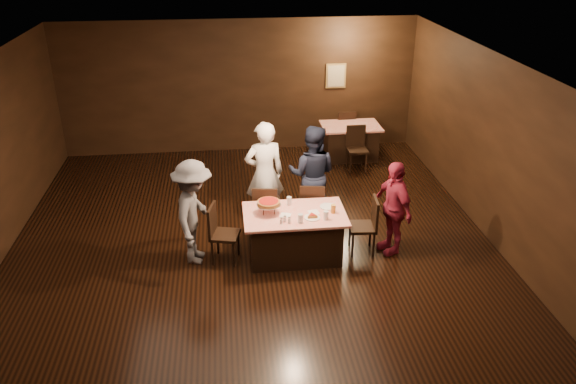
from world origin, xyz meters
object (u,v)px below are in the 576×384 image
Objects in this scene: chair_end_right at (362,226)px; glass_back at (289,201)px; chair_end_left at (225,234)px; main_table at (294,235)px; chair_back_far at (345,129)px; diner_red_shirt at (393,207)px; diner_grey_knit at (194,212)px; glass_front_left at (300,218)px; glass_front_right at (326,215)px; back_table at (350,141)px; chair_far_right at (312,207)px; chair_far_left at (266,209)px; pizza_stand at (269,203)px; glass_amber at (333,209)px; diner_navy_hoodie at (312,174)px; plate_empty at (328,207)px; chair_back_near at (357,149)px; diner_white_jacket at (264,174)px.

chair_end_right is 6.79× the size of glass_back.
main_table is at bearing -75.96° from chair_end_left.
chair_back_far is 4.62m from diner_red_shirt.
glass_front_left is (1.60, -0.37, -0.01)m from diner_grey_knit.
chair_back_far is 6.79× the size of glass_front_right.
chair_end_left reaches higher than back_table.
diner_grey_knit is (-2.65, 0.07, 0.37)m from chair_end_right.
chair_far_right is 6.79× the size of glass_front_left.
diner_grey_knit reaches higher than chair_far_right.
chair_far_left reaches higher than glass_front_right.
pizza_stand is 1.01m from glass_amber.
chair_back_far is 6.79× the size of glass_amber.
diner_grey_knit is at bearing -171.21° from glass_back.
chair_far_right is 2.10m from diner_grey_knit.
pizza_stand reaches higher than back_table.
chair_far_left is 1.00× the size of chair_far_right.
chair_end_left is 0.56× the size of diner_grey_knit.
diner_red_shirt is at bearing -0.29° from main_table.
main_table is 1.68× the size of chair_end_right.
diner_navy_hoodie is at bearing 60.06° from glass_back.
chair_end_right is (1.50, -0.75, 0.00)m from chair_far_left.
glass_front_left is (-1.05, -0.30, 0.37)m from chair_end_right.
diner_navy_hoodie reaches higher than plate_empty.
pizza_stand is (1.15, -0.02, 0.10)m from diner_grey_knit.
diner_navy_hoodie reaches higher than diner_red_shirt.
pizza_stand reaches higher than chair_back_near.
diner_red_shirt reaches higher than chair_far_right.
chair_end_left reaches higher than glass_front_right.
glass_front_right and glass_amber have the same top height.
chair_end_right is 4.65m from chair_back_far.
glass_front_left is (-0.35, -1.05, 0.37)m from chair_far_right.
diner_white_jacket is (-2.15, -2.82, 0.56)m from back_table.
back_table is at bearing 61.16° from pizza_stand.
diner_grey_knit is (-3.33, -3.93, 0.46)m from back_table.
glass_amber is 1.00× the size of glass_back.
diner_grey_knit is 2.16m from glass_amber.
diner_white_jacket is at bearing 110.42° from glass_back.
back_table is 0.61m from chair_back_far.
chair_back_far is 5.04m from glass_front_right.
glass_back is at bearing 78.42° from diner_navy_hoodie.
chair_end_left is 0.50× the size of diner_white_jacket.
main_table is at bearing -106.44° from diner_red_shirt.
glass_back is at bearing 99.46° from main_table.
chair_end_right is at bearing 143.44° from chair_far_right.
diner_white_jacket is at bearing 128.51° from glass_amber.
glass_front_right is 1.00× the size of glass_amber.
chair_back_far is 0.56× the size of diner_grey_knit.
chair_end_left is 3.80× the size of plate_empty.
pizza_stand is at bearing 63.89° from chair_back_far.
glass_front_right is at bearing 108.00° from diner_navy_hoodie.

